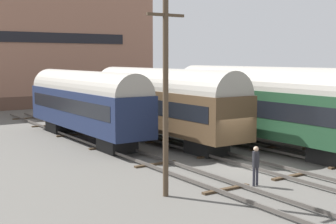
{
  "coord_description": "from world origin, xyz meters",
  "views": [
    {
      "loc": [
        -17.7,
        -18.59,
        5.88
      ],
      "look_at": [
        0.0,
        8.16,
        2.2
      ],
      "focal_mm": 50.0,
      "sensor_mm": 36.0,
      "label": 1
    }
  ],
  "objects_px": {
    "bench": "(329,129)",
    "train_car_navy": "(85,101)",
    "train_car_brown": "(162,101)",
    "train_car_green": "(266,103)",
    "person_worker": "(256,162)",
    "utility_pole": "(166,91)"
  },
  "relations": [
    {
      "from": "train_car_navy",
      "to": "train_car_brown",
      "type": "xyz_separation_m",
      "value": [
        4.25,
        -3.62,
        0.09
      ]
    },
    {
      "from": "train_car_brown",
      "to": "train_car_green",
      "type": "bearing_deg",
      "value": -54.13
    },
    {
      "from": "bench",
      "to": "person_worker",
      "type": "height_order",
      "value": "bench"
    },
    {
      "from": "train_car_green",
      "to": "person_worker",
      "type": "xyz_separation_m",
      "value": [
        -6.9,
        -6.23,
        -1.9
      ]
    },
    {
      "from": "train_car_navy",
      "to": "bench",
      "type": "height_order",
      "value": "train_car_navy"
    },
    {
      "from": "bench",
      "to": "utility_pole",
      "type": "height_order",
      "value": "utility_pole"
    },
    {
      "from": "train_car_navy",
      "to": "train_car_green",
      "type": "relative_size",
      "value": 0.93
    },
    {
      "from": "train_car_brown",
      "to": "bench",
      "type": "bearing_deg",
      "value": -54.31
    },
    {
      "from": "train_car_navy",
      "to": "train_car_brown",
      "type": "height_order",
      "value": "train_car_brown"
    },
    {
      "from": "train_car_brown",
      "to": "person_worker",
      "type": "height_order",
      "value": "train_car_brown"
    },
    {
      "from": "person_worker",
      "to": "utility_pole",
      "type": "bearing_deg",
      "value": 167.7
    },
    {
      "from": "train_car_navy",
      "to": "utility_pole",
      "type": "relative_size",
      "value": 1.73
    },
    {
      "from": "train_car_navy",
      "to": "train_car_green",
      "type": "distance_m",
      "value": 12.75
    },
    {
      "from": "bench",
      "to": "train_car_navy",
      "type": "bearing_deg",
      "value": 130.32
    },
    {
      "from": "bench",
      "to": "train_car_green",
      "type": "bearing_deg",
      "value": 125.37
    },
    {
      "from": "train_car_brown",
      "to": "train_car_green",
      "type": "xyz_separation_m",
      "value": [
        4.25,
        -5.88,
        0.1
      ]
    },
    {
      "from": "train_car_green",
      "to": "person_worker",
      "type": "relative_size",
      "value": 8.68
    },
    {
      "from": "train_car_green",
      "to": "bench",
      "type": "bearing_deg",
      "value": -54.63
    },
    {
      "from": "person_worker",
      "to": "utility_pole",
      "type": "height_order",
      "value": "utility_pole"
    },
    {
      "from": "utility_pole",
      "to": "train_car_brown",
      "type": "bearing_deg",
      "value": 57.89
    },
    {
      "from": "person_worker",
      "to": "utility_pole",
      "type": "xyz_separation_m",
      "value": [
        -4.35,
        0.95,
        3.38
      ]
    },
    {
      "from": "train_car_brown",
      "to": "utility_pole",
      "type": "bearing_deg",
      "value": -122.11
    }
  ]
}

